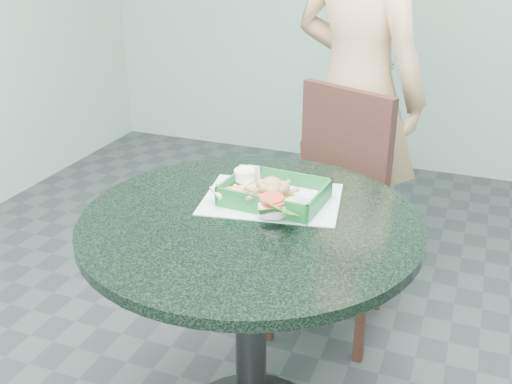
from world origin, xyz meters
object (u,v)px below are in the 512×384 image
(diner_person, at_px, (358,63))
(sauce_ramekin, at_px, (243,182))
(dining_chair, at_px, (336,196))
(food_basket, at_px, (275,203))
(cafe_table, at_px, (251,277))
(crab_sandwich, at_px, (273,197))

(diner_person, bearing_deg, sauce_ramekin, 104.90)
(dining_chair, bearing_deg, food_basket, -69.04)
(dining_chair, distance_m, food_basket, 0.66)
(diner_person, height_order, sauce_ramekin, diner_person)
(dining_chair, bearing_deg, diner_person, 117.88)
(cafe_table, relative_size, food_basket, 3.37)
(food_basket, bearing_deg, crab_sandwich, -79.56)
(sauce_ramekin, bearing_deg, dining_chair, 75.53)
(food_basket, relative_size, sauce_ramekin, 4.37)
(diner_person, bearing_deg, dining_chair, 116.20)
(dining_chair, relative_size, food_basket, 3.38)
(crab_sandwich, bearing_deg, dining_chair, 87.31)
(cafe_table, relative_size, crab_sandwich, 7.05)
(cafe_table, xyz_separation_m, diner_person, (0.04, 1.08, 0.39))
(cafe_table, distance_m, crab_sandwich, 0.24)
(food_basket, xyz_separation_m, crab_sandwich, (0.01, -0.04, 0.03))
(dining_chair, height_order, crab_sandwich, dining_chair)
(cafe_table, height_order, sauce_ramekin, sauce_ramekin)
(sauce_ramekin, bearing_deg, cafe_table, -60.85)
(dining_chair, bearing_deg, crab_sandwich, -68.28)
(cafe_table, bearing_deg, food_basket, 76.09)
(cafe_table, distance_m, diner_person, 1.15)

